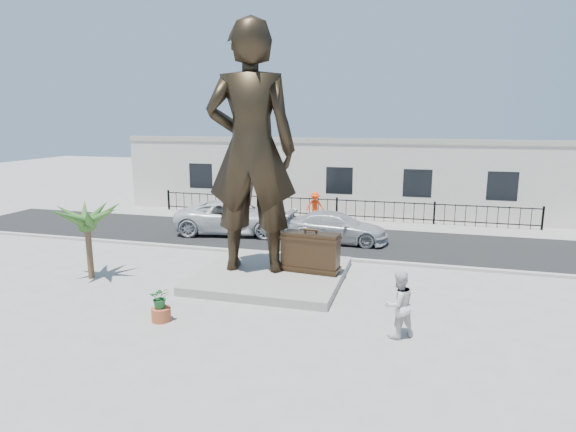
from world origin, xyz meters
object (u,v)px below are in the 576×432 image
(tourist, at_px, (398,305))
(car_white, at_px, (235,217))
(suitcase, at_px, (311,252))
(statue, at_px, (251,150))

(tourist, distance_m, car_white, 13.36)
(tourist, bearing_deg, suitcase, -89.09)
(statue, distance_m, car_white, 8.09)
(statue, xyz_separation_m, suitcase, (2.16, 0.23, -3.70))
(suitcase, height_order, tourist, tourist)
(car_white, bearing_deg, statue, -162.20)
(statue, relative_size, tourist, 4.77)
(suitcase, xyz_separation_m, tourist, (3.33, -4.04, -0.10))
(tourist, height_order, car_white, tourist)
(statue, bearing_deg, car_white, -72.98)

